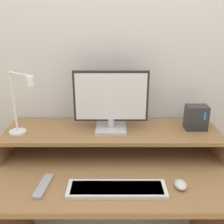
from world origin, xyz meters
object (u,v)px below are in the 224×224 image
object	(u,v)px
mouse	(181,185)
remote_control	(44,186)
desk_lamp	(21,108)
keyboard	(117,189)
monitor	(111,101)
router_dock	(197,117)

from	to	relation	value
mouse	remote_control	world-z (taller)	mouse
remote_control	desk_lamp	bearing A→B (deg)	120.66
mouse	keyboard	bearing A→B (deg)	-175.65
monitor	remote_control	xyz separation A→B (m)	(-0.32, -0.36, -0.31)
router_dock	keyboard	size ratio (longest dim) A/B	0.31
monitor	desk_lamp	bearing A→B (deg)	-170.85
remote_control	mouse	bearing A→B (deg)	-0.15
desk_lamp	router_dock	bearing A→B (deg)	5.26
desk_lamp	keyboard	world-z (taller)	desk_lamp
desk_lamp	mouse	xyz separation A→B (m)	(0.82, -0.28, -0.29)
monitor	mouse	xyz separation A→B (m)	(0.33, -0.36, -0.30)
router_dock	keyboard	world-z (taller)	router_dock
monitor	keyboard	distance (m)	0.49
mouse	monitor	bearing A→B (deg)	132.58
remote_control	router_dock	bearing A→B (deg)	24.44
desk_lamp	remote_control	xyz separation A→B (m)	(0.17, -0.28, -0.30)
desk_lamp	remote_control	world-z (taller)	desk_lamp
desk_lamp	router_dock	world-z (taller)	desk_lamp
keyboard	desk_lamp	bearing A→B (deg)	149.34
monitor	keyboard	size ratio (longest dim) A/B	0.91
monitor	keyboard	bearing A→B (deg)	-85.73
keyboard	remote_control	world-z (taller)	keyboard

